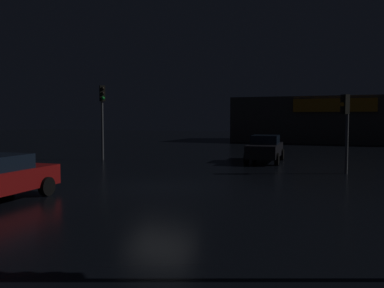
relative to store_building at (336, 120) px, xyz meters
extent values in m
plane|color=black|center=(-4.70, -32.77, -2.38)|extent=(120.00, 120.00, 0.00)
cube|color=#4C4742|center=(0.00, 0.01, 0.00)|extent=(20.93, 8.65, 4.75)
cube|color=orange|center=(0.00, -4.46, 1.42)|extent=(7.72, 0.24, 1.30)
cylinder|color=#595B60|center=(1.67, -26.25, -0.55)|extent=(0.14, 0.14, 3.66)
cube|color=black|center=(1.56, -26.37, 0.83)|extent=(0.41, 0.41, 0.89)
sphere|color=black|center=(1.45, -26.48, 1.10)|extent=(0.20, 0.20, 0.20)
sphere|color=orange|center=(1.45, -26.48, 0.83)|extent=(0.20, 0.20, 0.20)
sphere|color=black|center=(1.45, -26.48, 0.56)|extent=(0.20, 0.20, 0.20)
cylinder|color=#595B60|center=(-12.47, -25.09, -0.10)|extent=(0.14, 0.14, 4.56)
cube|color=black|center=(-12.35, -25.20, 1.69)|extent=(0.41, 0.41, 0.96)
sphere|color=black|center=(-12.24, -25.31, 1.98)|extent=(0.20, 0.20, 0.20)
sphere|color=black|center=(-12.24, -25.31, 1.69)|extent=(0.20, 0.20, 0.20)
sphere|color=#19D13F|center=(-12.24, -25.31, 1.41)|extent=(0.20, 0.20, 0.20)
cube|color=black|center=(-2.87, -22.67, -1.67)|extent=(2.00, 4.56, 0.73)
cube|color=black|center=(-2.87, -22.63, -1.06)|extent=(1.64, 1.95, 0.50)
cylinder|color=black|center=(-1.93, -24.07, -2.03)|extent=(0.27, 0.71, 0.69)
cylinder|color=black|center=(-3.59, -24.19, -2.03)|extent=(0.27, 0.71, 0.69)
cylinder|color=black|center=(-2.15, -21.14, -2.03)|extent=(0.27, 0.71, 0.69)
cylinder|color=black|center=(-3.81, -21.27, -2.03)|extent=(0.27, 0.71, 0.69)
cylinder|color=black|center=(-7.48, -35.68, -2.06)|extent=(0.26, 0.64, 0.63)
cylinder|color=black|center=(-9.20, -35.78, -2.06)|extent=(0.26, 0.64, 0.63)
camera|label=1|loc=(2.06, -46.44, 0.23)|focal=38.36mm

